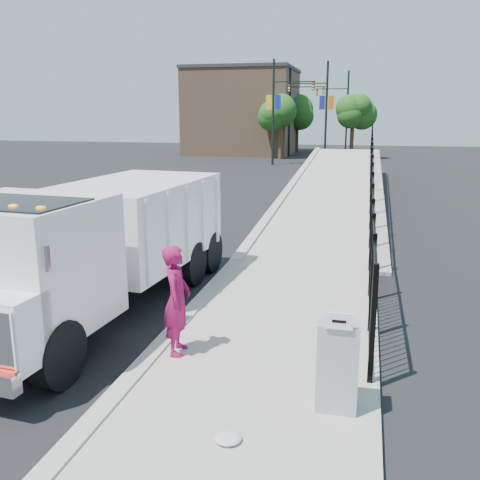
# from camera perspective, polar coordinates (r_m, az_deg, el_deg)

# --- Properties ---
(ground) EXTENTS (120.00, 120.00, 0.00)m
(ground) POSITION_cam_1_polar(r_m,az_deg,el_deg) (10.91, -5.56, -8.47)
(ground) COLOR black
(ground) RESTS_ON ground
(sidewalk) EXTENTS (3.55, 12.00, 0.12)m
(sidewalk) POSITION_cam_1_polar(r_m,az_deg,el_deg) (8.67, 2.50, -14.05)
(sidewalk) COLOR #9E998E
(sidewalk) RESTS_ON ground
(curb) EXTENTS (0.30, 12.00, 0.16)m
(curb) POSITION_cam_1_polar(r_m,az_deg,el_deg) (9.18, -9.67, -12.48)
(curb) COLOR #ADAAA3
(curb) RESTS_ON ground
(ramp) EXTENTS (3.95, 24.06, 3.19)m
(ramp) POSITION_cam_1_polar(r_m,az_deg,el_deg) (25.91, 10.48, 4.24)
(ramp) COLOR #9E998E
(ramp) RESTS_ON ground
(iron_fence) EXTENTS (0.10, 28.00, 1.80)m
(iron_fence) POSITION_cam_1_polar(r_m,az_deg,el_deg) (21.79, 13.77, 4.75)
(iron_fence) COLOR black
(iron_fence) RESTS_ON ground
(truck) EXTENTS (3.20, 8.21, 2.75)m
(truck) POSITION_cam_1_polar(r_m,az_deg,el_deg) (11.08, -15.44, -0.15)
(truck) COLOR black
(truck) RESTS_ON ground
(worker) EXTENTS (0.55, 0.74, 1.85)m
(worker) POSITION_cam_1_polar(r_m,az_deg,el_deg) (8.94, -6.75, -6.39)
(worker) COLOR maroon
(worker) RESTS_ON sidewalk
(utility_cabinet) EXTENTS (0.55, 0.40, 1.25)m
(utility_cabinet) POSITION_cam_1_polar(r_m,az_deg,el_deg) (7.49, 10.38, -13.09)
(utility_cabinet) COLOR gray
(utility_cabinet) RESTS_ON sidewalk
(arrow_sign) EXTENTS (0.35, 0.04, 0.22)m
(arrow_sign) POSITION_cam_1_polar(r_m,az_deg,el_deg) (6.99, 10.54, -8.49)
(arrow_sign) COLOR white
(arrow_sign) RESTS_ON utility_cabinet
(debris) EXTENTS (0.34, 0.34, 0.09)m
(debris) POSITION_cam_1_polar(r_m,az_deg,el_deg) (7.02, -1.29, -20.34)
(debris) COLOR silver
(debris) RESTS_ON sidewalk
(light_pole_0) EXTENTS (3.77, 0.22, 8.00)m
(light_pole_0) POSITION_cam_1_polar(r_m,az_deg,el_deg) (42.52, 3.98, 13.87)
(light_pole_0) COLOR black
(light_pole_0) RESTS_ON ground
(light_pole_1) EXTENTS (3.78, 0.22, 8.00)m
(light_pole_1) POSITION_cam_1_polar(r_m,az_deg,el_deg) (44.86, 8.79, 13.73)
(light_pole_1) COLOR black
(light_pole_1) RESTS_ON ground
(light_pole_2) EXTENTS (3.77, 0.22, 8.00)m
(light_pole_2) POSITION_cam_1_polar(r_m,az_deg,el_deg) (51.21, 5.68, 13.77)
(light_pole_2) COLOR black
(light_pole_2) RESTS_ON ground
(light_pole_3) EXTENTS (3.78, 0.22, 8.00)m
(light_pole_3) POSITION_cam_1_polar(r_m,az_deg,el_deg) (55.55, 11.04, 13.56)
(light_pole_3) COLOR black
(light_pole_3) RESTS_ON ground
(tree_0) EXTENTS (2.87, 2.87, 5.44)m
(tree_0) POSITION_cam_1_polar(r_m,az_deg,el_deg) (47.79, 4.39, 13.33)
(tree_0) COLOR #382314
(tree_0) RESTS_ON ground
(tree_1) EXTENTS (2.38, 2.38, 5.19)m
(tree_1) POSITION_cam_1_polar(r_m,az_deg,el_deg) (48.75, 11.96, 13.05)
(tree_1) COLOR #382314
(tree_1) RESTS_ON ground
(tree_2) EXTENTS (3.31, 3.31, 5.66)m
(tree_2) POSITION_cam_1_polar(r_m,az_deg,el_deg) (56.84, 6.13, 13.33)
(tree_2) COLOR #382314
(tree_2) RESTS_ON ground
(building) EXTENTS (10.00, 10.00, 8.00)m
(building) POSITION_cam_1_polar(r_m,az_deg,el_deg) (54.96, 0.34, 13.43)
(building) COLOR #8C664C
(building) RESTS_ON ground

